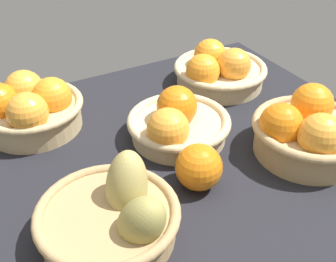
{
  "coord_description": "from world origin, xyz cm",
  "views": [
    {
      "loc": [
        -34.99,
        -59.24,
        54.0
      ],
      "look_at": [
        -2.18,
        0.08,
        7.0
      ],
      "focal_mm": 45.46,
      "sensor_mm": 36.0,
      "label": 1
    }
  ],
  "objects_px": {
    "basket_near_right": "(307,131)",
    "loose_orange_front_gap": "(199,167)",
    "basket_far_left": "(30,108)",
    "basket_near_left_pears": "(114,216)",
    "basket_far_right": "(218,70)",
    "basket_center": "(177,123)"
  },
  "relations": [
    {
      "from": "basket_near_right",
      "to": "loose_orange_front_gap",
      "type": "xyz_separation_m",
      "value": [
        -0.23,
        0.02,
        -0.01
      ]
    },
    {
      "from": "basket_far_left",
      "to": "basket_near_left_pears",
      "type": "bearing_deg",
      "value": -84.16
    },
    {
      "from": "loose_orange_front_gap",
      "to": "basket_near_left_pears",
      "type": "bearing_deg",
      "value": -169.07
    },
    {
      "from": "basket_far_right",
      "to": "basket_far_left",
      "type": "distance_m",
      "value": 0.45
    },
    {
      "from": "basket_center",
      "to": "basket_far_left",
      "type": "height_order",
      "value": "basket_far_left"
    },
    {
      "from": "basket_center",
      "to": "loose_orange_front_gap",
      "type": "bearing_deg",
      "value": -104.76
    },
    {
      "from": "loose_orange_front_gap",
      "to": "basket_center",
      "type": "bearing_deg",
      "value": 75.24
    },
    {
      "from": "basket_near_left_pears",
      "to": "basket_center",
      "type": "relative_size",
      "value": 1.07
    },
    {
      "from": "basket_far_right",
      "to": "loose_orange_front_gap",
      "type": "bearing_deg",
      "value": -129.63
    },
    {
      "from": "basket_center",
      "to": "basket_far_left",
      "type": "distance_m",
      "value": 0.31
    },
    {
      "from": "basket_near_left_pears",
      "to": "basket_near_right",
      "type": "xyz_separation_m",
      "value": [
        0.4,
        0.01,
        0.01
      ]
    },
    {
      "from": "basket_center",
      "to": "basket_near_left_pears",
      "type": "bearing_deg",
      "value": -140.33
    },
    {
      "from": "basket_near_left_pears",
      "to": "loose_orange_front_gap",
      "type": "height_order",
      "value": "basket_near_left_pears"
    },
    {
      "from": "basket_far_left",
      "to": "basket_far_right",
      "type": "bearing_deg",
      "value": -4.24
    },
    {
      "from": "basket_near_left_pears",
      "to": "basket_center",
      "type": "distance_m",
      "value": 0.27
    },
    {
      "from": "basket_center",
      "to": "basket_far_left",
      "type": "xyz_separation_m",
      "value": [
        -0.25,
        0.18,
        0.01
      ]
    },
    {
      "from": "basket_near_left_pears",
      "to": "loose_orange_front_gap",
      "type": "distance_m",
      "value": 0.18
    },
    {
      "from": "basket_near_right",
      "to": "basket_center",
      "type": "bearing_deg",
      "value": 140.82
    },
    {
      "from": "basket_near_left_pears",
      "to": "loose_orange_front_gap",
      "type": "xyz_separation_m",
      "value": [
        0.17,
        0.03,
        0.0
      ]
    },
    {
      "from": "basket_far_right",
      "to": "basket_center",
      "type": "bearing_deg",
      "value": -143.57
    },
    {
      "from": "basket_near_right",
      "to": "basket_far_left",
      "type": "bearing_deg",
      "value": 142.14
    },
    {
      "from": "basket_near_left_pears",
      "to": "basket_far_left",
      "type": "height_order",
      "value": "basket_near_left_pears"
    }
  ]
}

